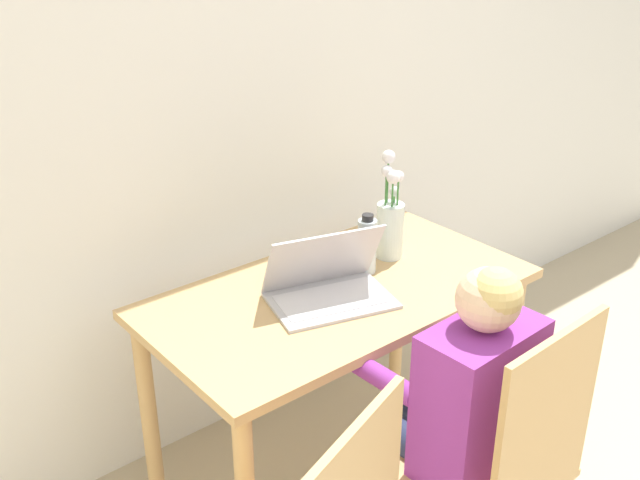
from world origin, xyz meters
TOP-DOWN VIEW (x-y plane):
  - wall_back at (0.00, 2.23)m, footprint 6.40×0.05m
  - dining_table at (-0.09, 1.69)m, footprint 1.16×0.62m
  - chair_occupied at (-0.11, 1.06)m, footprint 0.41×0.41m
  - person_seated at (-0.12, 1.19)m, footprint 0.33×0.43m
  - laptop at (-0.15, 1.67)m, footprint 0.40×0.32m
  - flower_vase at (0.18, 1.75)m, footprint 0.09×0.09m
  - water_bottle at (0.05, 1.72)m, footprint 0.06×0.06m

SIDE VIEW (x-z plane):
  - chair_occupied at x=-0.11m, z-range 0.01..0.95m
  - dining_table at x=-0.09m, z-range 0.26..0.99m
  - person_seated at x=-0.12m, z-range 0.12..1.15m
  - laptop at x=-0.15m, z-range 0.67..0.89m
  - water_bottle at x=0.05m, z-range 0.72..0.92m
  - flower_vase at x=0.18m, z-range 0.68..1.03m
  - wall_back at x=0.00m, z-range 0.00..2.50m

